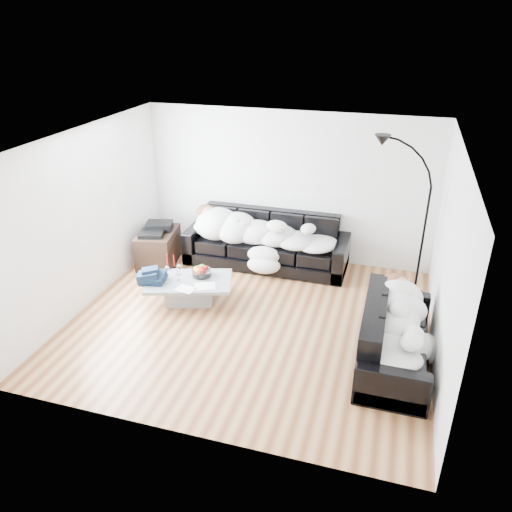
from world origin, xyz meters
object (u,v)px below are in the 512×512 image
(wine_glass_b, at_px, (167,271))
(shoes, at_px, (383,357))
(candle_right, at_px, (174,262))
(stereo, at_px, (157,228))
(av_cabinet, at_px, (158,247))
(floor_lamp, at_px, (424,231))
(fruit_bowl, at_px, (201,271))
(sofa_back, at_px, (267,240))
(coffee_table, at_px, (189,291))
(wine_glass_a, at_px, (179,270))
(sleeper_back, at_px, (266,231))
(sofa_right, at_px, (396,335))
(sleeper_right, at_px, (398,319))
(wine_glass_c, at_px, (178,276))
(candle_left, at_px, (168,262))

(wine_glass_b, xyz_separation_m, shoes, (3.32, -0.69, -0.40))
(candle_right, relative_size, stereo, 0.48)
(candle_right, xyz_separation_m, av_cabinet, (-0.67, 0.76, -0.18))
(floor_lamp, bearing_deg, av_cabinet, 173.22)
(fruit_bowl, distance_m, shoes, 2.95)
(wine_glass_b, bearing_deg, av_cabinet, 123.48)
(sofa_back, relative_size, floor_lamp, 1.28)
(av_cabinet, bearing_deg, coffee_table, -55.16)
(coffee_table, xyz_separation_m, stereo, (-1.04, 1.07, 0.48))
(wine_glass_a, height_order, stereo, stereo)
(wine_glass_a, bearing_deg, shoes, -13.56)
(sleeper_back, bearing_deg, sofa_back, 90.00)
(fruit_bowl, height_order, av_cabinet, av_cabinet)
(candle_right, bearing_deg, wine_glass_a, -46.80)
(sofa_right, height_order, candle_right, sofa_right)
(sofa_back, relative_size, candle_right, 13.14)
(sleeper_back, xyz_separation_m, wine_glass_a, (-0.99, -1.39, -0.20))
(sofa_back, height_order, av_cabinet, sofa_back)
(fruit_bowl, height_order, candle_right, candle_right)
(floor_lamp, bearing_deg, shoes, -109.67)
(candle_right, relative_size, av_cabinet, 0.24)
(coffee_table, distance_m, av_cabinet, 1.50)
(stereo, bearing_deg, sleeper_right, -37.45)
(shoes, bearing_deg, av_cabinet, 167.21)
(sofa_right, relative_size, shoes, 4.19)
(sofa_right, xyz_separation_m, wine_glass_a, (-3.26, 0.72, 0.07))
(stereo, bearing_deg, sofa_right, -37.45)
(sleeper_right, bearing_deg, av_cabinet, 67.90)
(sofa_back, distance_m, sofa_right, 3.13)
(wine_glass_c, distance_m, shoes, 3.17)
(sleeper_right, height_order, wine_glass_a, sleeper_right)
(wine_glass_c, xyz_separation_m, shoes, (3.09, -0.58, -0.40))
(sleeper_back, height_order, wine_glass_a, sleeper_back)
(candle_right, bearing_deg, fruit_bowl, -14.20)
(sofa_back, distance_m, candle_left, 1.82)
(coffee_table, distance_m, fruit_bowl, 0.36)
(wine_glass_b, bearing_deg, sleeper_right, -10.67)
(coffee_table, height_order, floor_lamp, floor_lamp)
(sofa_right, height_order, candle_left, sofa_right)
(shoes, bearing_deg, candle_left, 176.16)
(fruit_bowl, xyz_separation_m, shoes, (2.81, -0.82, -0.41))
(coffee_table, bearing_deg, fruit_bowl, 52.62)
(wine_glass_c, distance_m, stereo, 1.46)
(sleeper_back, xyz_separation_m, av_cabinet, (-1.83, -0.44, -0.36))
(fruit_bowl, bearing_deg, sleeper_right, -14.90)
(shoes, bearing_deg, wine_glass_c, 179.76)
(wine_glass_c, xyz_separation_m, candle_right, (-0.23, 0.37, 0.03))
(fruit_bowl, bearing_deg, sofa_right, -14.90)
(sleeper_back, height_order, wine_glass_c, sleeper_back)
(wine_glass_b, xyz_separation_m, candle_left, (-0.08, 0.17, 0.05))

